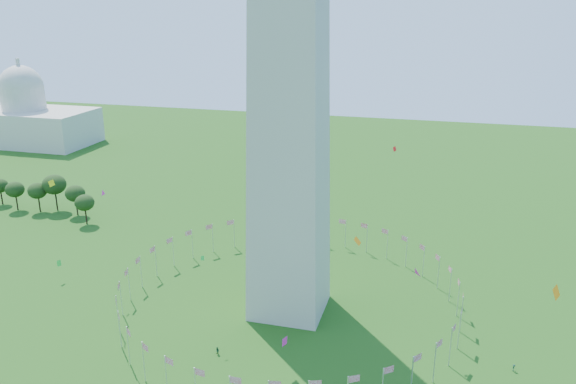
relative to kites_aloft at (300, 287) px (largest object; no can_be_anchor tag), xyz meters
name	(u,v)px	position (x,y,z in m)	size (l,w,h in m)	color
flag_ring	(289,292)	(-8.60, 24.26, -15.05)	(80.24, 80.24, 9.00)	silver
capitol_building	(23,100)	(-188.60, 154.26, 3.45)	(70.00, 35.00, 46.00)	beige
kites_aloft	(300,287)	(0.00, 0.00, 0.00)	(112.42, 61.74, 37.24)	#CC2699
tree_line_west	(36,197)	(-113.16, 65.53, -14.06)	(55.08, 16.16, 12.97)	#234316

